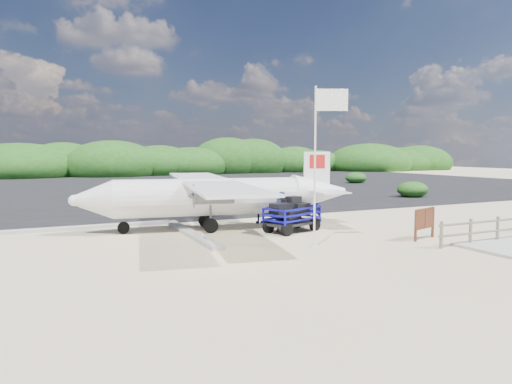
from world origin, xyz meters
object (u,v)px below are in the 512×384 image
at_px(crew_b, 314,204).
at_px(signboard, 424,239).
at_px(crew_c, 261,206).
at_px(aircraft_large, 295,189).
at_px(crew_a, 281,212).
at_px(baggage_cart, 292,232).
at_px(flagpole, 314,247).

bearing_deg(crew_b, signboard, 97.15).
bearing_deg(crew_c, aircraft_large, -120.39).
bearing_deg(crew_a, crew_c, -90.06).
xyz_separation_m(baggage_cart, signboard, (3.96, -3.79, 0.00)).
xyz_separation_m(flagpole, crew_c, (0.67, 5.99, 0.85)).
xyz_separation_m(flagpole, signboard, (4.87, -0.54, 0.00)).
bearing_deg(flagpole, signboard, -6.28).
bearing_deg(flagpole, baggage_cart, 74.43).
xyz_separation_m(crew_c, aircraft_large, (11.78, 17.09, -0.85)).
relative_size(crew_c, aircraft_large, 0.11).
xyz_separation_m(baggage_cart, flagpole, (-0.91, -3.25, 0.00)).
height_order(flagpole, crew_a, flagpole).
xyz_separation_m(baggage_cart, crew_b, (2.44, 2.09, 0.88)).
relative_size(signboard, crew_c, 0.93).
height_order(flagpole, aircraft_large, flagpole).
distance_m(flagpole, crew_b, 6.36).
height_order(baggage_cart, aircraft_large, aircraft_large).
distance_m(baggage_cart, aircraft_large, 22.95).
bearing_deg(crew_c, crew_a, 89.49).
xyz_separation_m(crew_b, crew_c, (-2.67, 0.65, -0.03)).
bearing_deg(flagpole, aircraft_large, 61.65).
bearing_deg(signboard, crew_a, 120.32).
relative_size(baggage_cart, crew_a, 1.50).
xyz_separation_m(signboard, aircraft_large, (7.58, 23.62, 0.00)).
bearing_deg(aircraft_large, crew_a, 68.81).
distance_m(crew_a, crew_b, 3.41).
relative_size(baggage_cart, aircraft_large, 0.18).
relative_size(flagpole, crew_c, 3.48).
bearing_deg(aircraft_large, baggage_cart, 70.07).
height_order(crew_a, crew_c, crew_a).
bearing_deg(baggage_cart, flagpole, -125.75).
bearing_deg(aircraft_large, signboard, 82.48).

